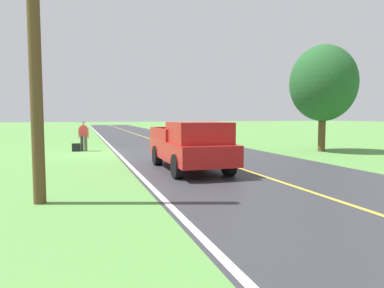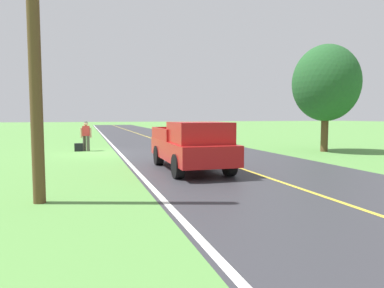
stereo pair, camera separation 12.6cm
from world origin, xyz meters
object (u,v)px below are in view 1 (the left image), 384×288
at_px(pickup_truck_passing, 191,145).
at_px(utility_pole_roadside, 34,31).
at_px(suitcase_carried, 76,147).
at_px(tree_far_side_near, 323,83).
at_px(sedan_near_oncoming, 193,133).
at_px(hitchhiker_walking, 84,134).

relative_size(pickup_truck_passing, utility_pole_roadside, 0.69).
bearing_deg(pickup_truck_passing, suitcase_carried, -64.59).
bearing_deg(pickup_truck_passing, tree_far_side_near, -153.99).
height_order(sedan_near_oncoming, utility_pole_roadside, utility_pole_roadside).
bearing_deg(hitchhiker_walking, utility_pole_roadside, 84.88).
xyz_separation_m(suitcase_carried, pickup_truck_passing, (-4.15, 8.74, 0.74)).
height_order(suitcase_carried, tree_far_side_near, tree_far_side_near).
relative_size(hitchhiker_walking, pickup_truck_passing, 0.32).
relative_size(hitchhiker_walking, utility_pole_roadside, 0.22).
relative_size(tree_far_side_near, sedan_near_oncoming, 1.36).
bearing_deg(sedan_near_oncoming, suitcase_carried, 22.99).
distance_m(hitchhiker_walking, utility_pole_roadside, 12.76).
relative_size(suitcase_carried, tree_far_side_near, 0.08).
distance_m(suitcase_carried, sedan_near_oncoming, 8.82).
height_order(hitchhiker_walking, utility_pole_roadside, utility_pole_roadside).
xyz_separation_m(suitcase_carried, tree_far_side_near, (-13.42, 4.22, 3.63)).
height_order(pickup_truck_passing, tree_far_side_near, tree_far_side_near).
xyz_separation_m(suitcase_carried, utility_pole_roadside, (0.68, 12.31, 3.70)).
bearing_deg(hitchhiker_walking, tree_far_side_near, 161.81).
xyz_separation_m(pickup_truck_passing, tree_far_side_near, (-9.27, -4.52, 2.90)).
height_order(suitcase_carried, sedan_near_oncoming, sedan_near_oncoming).
bearing_deg(tree_far_side_near, sedan_near_oncoming, -55.24).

